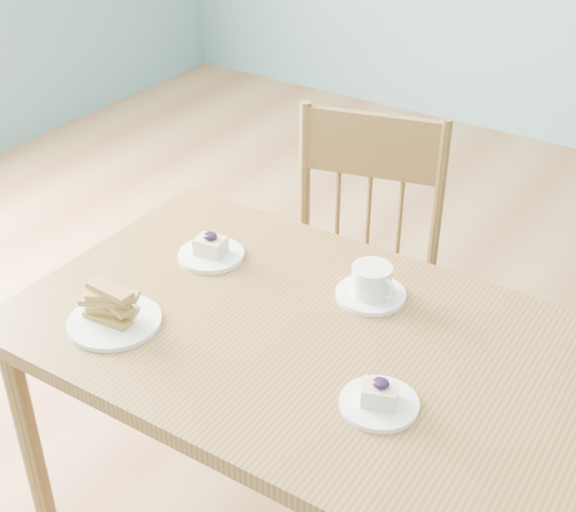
{
  "coord_description": "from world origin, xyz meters",
  "views": [
    {
      "loc": [
        0.62,
        -1.28,
        1.64
      ],
      "look_at": [
        -0.12,
        -0.16,
        0.8
      ],
      "focal_mm": 50.0,
      "sensor_mm": 36.0,
      "label": 1
    }
  ],
  "objects": [
    {
      "name": "dining_table",
      "position": [
        0.01,
        -0.21,
        0.61
      ],
      "size": [
        1.27,
        0.74,
        0.67
      ],
      "rotation": [
        0.0,
        0.0,
        0.01
      ],
      "color": "olive",
      "rests_on": "ground"
    },
    {
      "name": "dining_chair",
      "position": [
        -0.21,
        0.3,
        0.45
      ],
      "size": [
        0.49,
        0.47,
        0.88
      ],
      "rotation": [
        0.0,
        0.0,
        0.27
      ],
      "color": "olive",
      "rests_on": "ground"
    },
    {
      "name": "cheesecake_plate_near",
      "position": [
        0.18,
        -0.32,
        0.69
      ],
      "size": [
        0.14,
        0.14,
        0.06
      ],
      "rotation": [
        0.0,
        0.0,
        0.36
      ],
      "color": "white",
      "rests_on": "dining_table"
    },
    {
      "name": "cheesecake_plate_far",
      "position": [
        -0.37,
        -0.1,
        0.69
      ],
      "size": [
        0.15,
        0.15,
        0.06
      ],
      "rotation": [
        0.0,
        0.0,
        0.16
      ],
      "color": "white",
      "rests_on": "dining_table"
    },
    {
      "name": "coffee_cup",
      "position": [
        0.01,
        -0.04,
        0.71
      ],
      "size": [
        0.15,
        0.15,
        0.07
      ],
      "rotation": [
        0.0,
        0.0,
        -0.3
      ],
      "color": "white",
      "rests_on": "dining_table"
    },
    {
      "name": "biscotti_plate",
      "position": [
        -0.38,
        -0.4,
        0.7
      ],
      "size": [
        0.19,
        0.19,
        0.09
      ],
      "rotation": [
        0.0,
        0.0,
        0.18
      ],
      "color": "white",
      "rests_on": "dining_table"
    }
  ]
}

